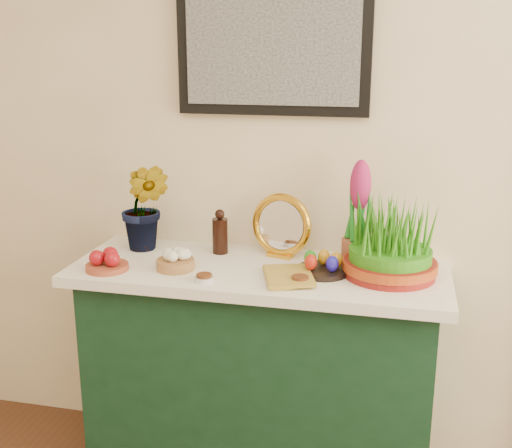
{
  "coord_description": "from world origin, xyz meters",
  "views": [
    {
      "loc": [
        0.21,
        -0.21,
        1.69
      ],
      "look_at": [
        -0.29,
        1.95,
        1.07
      ],
      "focal_mm": 45.0,
      "sensor_mm": 36.0,
      "label": 1
    }
  ],
  "objects_px": {
    "sideboard": "(259,378)",
    "book": "(265,276)",
    "mirror": "(281,226)",
    "hyacinth_green": "(145,193)",
    "wheatgrass_sabzeh": "(391,244)"
  },
  "relations": [
    {
      "from": "hyacinth_green",
      "to": "wheatgrass_sabzeh",
      "type": "distance_m",
      "value": 0.98
    },
    {
      "from": "sideboard",
      "to": "hyacinth_green",
      "type": "distance_m",
      "value": 0.86
    },
    {
      "from": "sideboard",
      "to": "wheatgrass_sabzeh",
      "type": "bearing_deg",
      "value": 1.3
    },
    {
      "from": "hyacinth_green",
      "to": "mirror",
      "type": "xyz_separation_m",
      "value": [
        0.55,
        0.04,
        -0.12
      ]
    },
    {
      "from": "book",
      "to": "wheatgrass_sabzeh",
      "type": "distance_m",
      "value": 0.46
    },
    {
      "from": "hyacinth_green",
      "to": "mirror",
      "type": "bearing_deg",
      "value": 4.41
    },
    {
      "from": "hyacinth_green",
      "to": "wheatgrass_sabzeh",
      "type": "relative_size",
      "value": 1.4
    },
    {
      "from": "mirror",
      "to": "wheatgrass_sabzeh",
      "type": "relative_size",
      "value": 0.76
    },
    {
      "from": "sideboard",
      "to": "book",
      "type": "distance_m",
      "value": 0.5
    },
    {
      "from": "sideboard",
      "to": "mirror",
      "type": "bearing_deg",
      "value": 69.29
    },
    {
      "from": "mirror",
      "to": "wheatgrass_sabzeh",
      "type": "distance_m",
      "value": 0.44
    },
    {
      "from": "mirror",
      "to": "sideboard",
      "type": "bearing_deg",
      "value": -110.71
    },
    {
      "from": "wheatgrass_sabzeh",
      "to": "book",
      "type": "bearing_deg",
      "value": -161.01
    },
    {
      "from": "sideboard",
      "to": "mirror",
      "type": "relative_size",
      "value": 5.07
    },
    {
      "from": "book",
      "to": "wheatgrass_sabzeh",
      "type": "relative_size",
      "value": 0.65
    }
  ]
}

